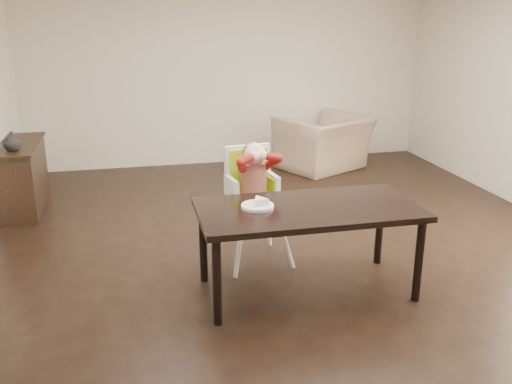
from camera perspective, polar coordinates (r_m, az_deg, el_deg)
ground at (r=5.68m, az=4.04°, el=-5.80°), size 7.00×7.00×0.00m
room_walls at (r=5.22m, az=4.50°, el=13.17°), size 6.02×7.02×2.71m
dining_table at (r=4.67m, az=5.26°, el=-2.39°), size 1.80×0.90×0.75m
high_chair at (r=5.19m, az=-0.34°, el=1.41°), size 0.54×0.54×1.15m
plate at (r=4.59m, az=0.23°, el=-1.23°), size 0.33×0.33×0.08m
armchair at (r=8.45m, az=6.79°, el=5.78°), size 1.41×1.23×1.04m
sideboard at (r=7.23m, az=-22.27°, el=1.47°), size 0.44×1.26×0.79m
vase at (r=6.79m, az=-23.18°, el=4.66°), size 0.27×0.28×0.20m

